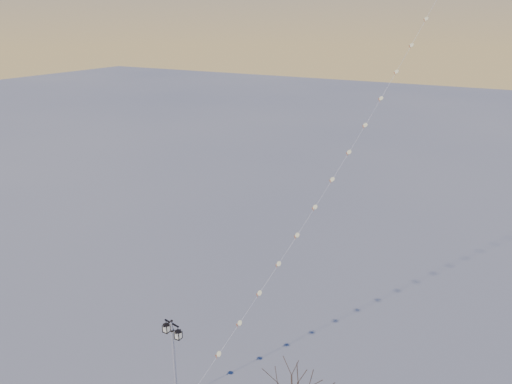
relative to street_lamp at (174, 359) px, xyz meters
The scene contains 1 object.
street_lamp is the anchor object (origin of this frame).
Camera 1 is at (13.07, -15.78, 20.48)m, focal length 33.58 mm.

